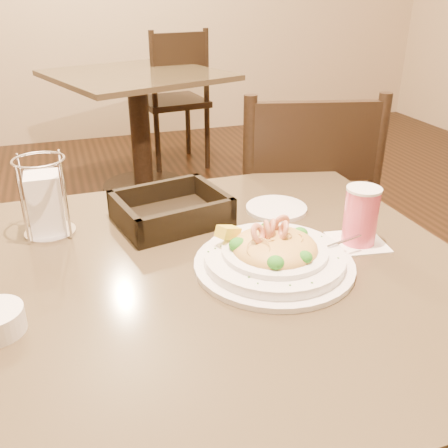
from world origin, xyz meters
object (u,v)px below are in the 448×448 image
object	(u,v)px
napkin_caddy	(45,202)
side_plate	(276,208)
dining_chair_near	(298,221)
drink_glass	(361,216)
background_table	(139,111)
bread_basket	(171,212)
dining_chair_far	(175,96)
main_table	(227,363)
pasta_bowl	(274,254)

from	to	relation	value
napkin_caddy	side_plate	world-z (taller)	napkin_caddy
dining_chair_near	napkin_caddy	distance (m)	0.85
drink_glass	napkin_caddy	distance (m)	0.64
background_table	bread_basket	distance (m)	2.04
background_table	dining_chair_near	distance (m)	1.70
dining_chair_near	dining_chair_far	distance (m)	2.04
bread_basket	napkin_caddy	xyz separation A→B (m)	(-0.25, 0.02, 0.05)
bread_basket	background_table	bearing A→B (deg)	82.92
background_table	side_plate	bearing A→B (deg)	-90.19
main_table	bread_basket	xyz separation A→B (m)	(-0.05, 0.23, 0.25)
main_table	dining_chair_near	distance (m)	0.70
side_plate	dining_chair_far	bearing A→B (deg)	82.64
dining_chair_near	side_plate	size ratio (longest dim) A/B	6.64
pasta_bowl	drink_glass	bearing A→B (deg)	9.63
main_table	background_table	xyz separation A→B (m)	(0.20, 2.24, 0.00)
dining_chair_near	drink_glass	world-z (taller)	dining_chair_near
dining_chair_near	napkin_caddy	world-z (taller)	dining_chair_near
pasta_bowl	bread_basket	size ratio (longest dim) A/B	1.27
main_table	bread_basket	distance (m)	0.34
dining_chair_near	background_table	bearing A→B (deg)	-68.10
bread_basket	side_plate	bearing A→B (deg)	-4.29
background_table	dining_chair_far	bearing A→B (deg)	49.25
background_table	napkin_caddy	bearing A→B (deg)	-104.22
pasta_bowl	napkin_caddy	world-z (taller)	napkin_caddy
main_table	drink_glass	distance (m)	0.40
dining_chair_near	dining_chair_far	bearing A→B (deg)	-77.85
background_table	napkin_caddy	distance (m)	2.07
dining_chair_near	drink_glass	size ratio (longest dim) A/B	7.80
bread_basket	napkin_caddy	size ratio (longest dim) A/B	1.56
pasta_bowl	side_plate	distance (m)	0.26
pasta_bowl	dining_chair_near	bearing A→B (deg)	58.96
bread_basket	side_plate	distance (m)	0.24
dining_chair_near	pasta_bowl	size ratio (longest dim) A/B	2.84
main_table	dining_chair_far	distance (m)	2.63
background_table	dining_chair_near	xyz separation A→B (m)	(0.23, -1.69, 0.00)
dining_chair_near	napkin_caddy	bearing A→B (deg)	36.34
background_table	napkin_caddy	size ratio (longest dim) A/B	6.92
drink_glass	bread_basket	size ratio (longest dim) A/B	0.46
background_table	side_plate	world-z (taller)	side_plate
dining_chair_near	bread_basket	world-z (taller)	dining_chair_near
bread_basket	dining_chair_far	bearing A→B (deg)	76.87
background_table	pasta_bowl	bearing A→B (deg)	-92.90
main_table	bread_basket	size ratio (longest dim) A/B	3.50
pasta_bowl	main_table	bearing A→B (deg)	163.46
drink_glass	napkin_caddy	size ratio (longest dim) A/B	0.72
dining_chair_far	bread_basket	xyz separation A→B (m)	(-0.55, -2.36, 0.24)
background_table	bread_basket	world-z (taller)	bread_basket
pasta_bowl	drink_glass	world-z (taller)	drink_glass
main_table	side_plate	xyz separation A→B (m)	(0.19, 0.21, 0.23)
pasta_bowl	drink_glass	size ratio (longest dim) A/B	2.75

